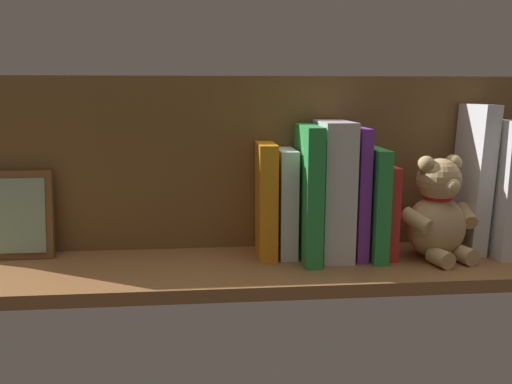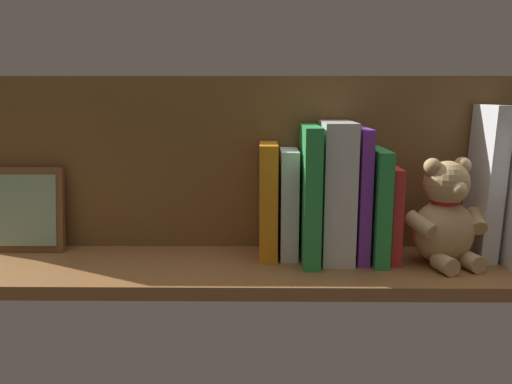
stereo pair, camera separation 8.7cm
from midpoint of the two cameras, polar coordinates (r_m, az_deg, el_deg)
ground_plane at (r=90.27cm, az=2.78°, el=-8.44°), size 110.22×24.16×2.20cm
shelf_back_panel at (r=95.83cm, az=2.66°, el=3.18°), size 110.22×1.50×31.79cm
book_2 at (r=100.24cm, az=28.31°, el=0.02°), size 2.35×13.19×24.25cm
book_3 at (r=99.94cm, az=26.37°, el=0.92°), size 3.66×10.14×26.89cm
teddy_bear at (r=94.32cm, az=22.72°, el=-2.67°), size 14.31×13.48×18.25cm
book_4 at (r=94.40cm, az=17.22°, el=-2.20°), size 1.75×11.38×16.36cm
book_5 at (r=92.53cm, az=15.85°, el=-1.40°), size 2.48×13.11×19.46cm
book_6 at (r=92.14cm, az=14.13°, el=-0.24°), size 2.01×11.71×22.98cm
dictionary_thick_white at (r=90.83cm, az=11.59°, el=0.04°), size 5.39×12.16×24.03cm
book_7 at (r=89.36cm, az=8.75°, el=-0.24°), size 2.83×13.93×23.40cm
book_8 at (r=91.58cm, az=6.36°, el=-1.28°), size 3.05×9.40×19.10cm
book_9 at (r=90.92cm, az=4.11°, el=-0.97°), size 3.14×9.90×20.21cm
picture_frame_leaning at (r=101.86cm, az=-22.07°, el=-1.85°), size 14.34×3.74×15.58cm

